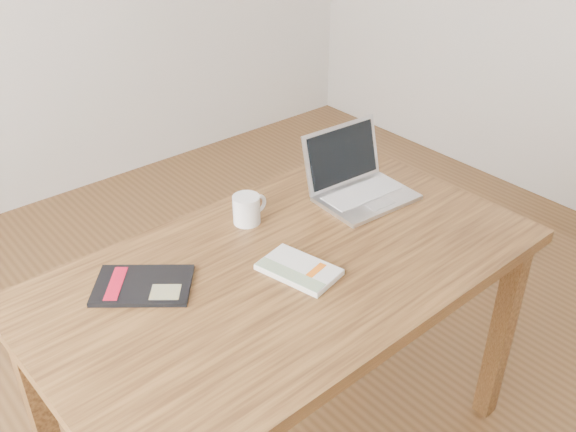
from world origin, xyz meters
TOP-DOWN VIEW (x-y plane):
  - room at (-0.07, 0.00)m, footprint 4.04×4.04m
  - desk at (-0.14, -0.10)m, footprint 1.39×0.82m
  - white_guidebook at (-0.14, -0.15)m, footprint 0.17×0.23m
  - black_guidebook at (-0.48, 0.05)m, footprint 0.29×0.28m
  - laptop at (0.27, 0.04)m, footprint 0.30×0.27m
  - coffee_mug at (-0.09, 0.13)m, footprint 0.12×0.08m

SIDE VIEW (x-z plane):
  - desk at x=-0.14m, z-range 0.29..1.04m
  - black_guidebook at x=-0.48m, z-range 0.75..0.76m
  - white_guidebook at x=-0.14m, z-range 0.75..0.77m
  - laptop at x=0.27m, z-range 0.69..0.89m
  - coffee_mug at x=-0.09m, z-range 0.75..0.84m
  - room at x=-0.07m, z-range 0.01..2.71m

